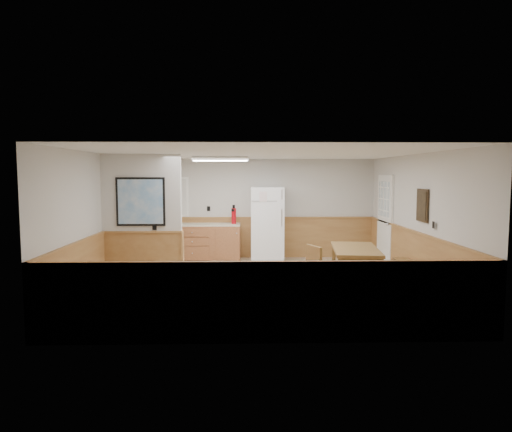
{
  "coord_description": "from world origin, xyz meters",
  "views": [
    {
      "loc": [
        -0.28,
        -8.54,
        2.11
      ],
      "look_at": [
        -0.06,
        0.4,
        1.3
      ],
      "focal_mm": 32.0,
      "sensor_mm": 36.0,
      "label": 1
    }
  ],
  "objects_px": {
    "dining_table": "(355,253)",
    "soap_bottle": "(173,219)",
    "refrigerator": "(268,224)",
    "fire_extinguisher": "(234,215)",
    "dining_bench": "(410,270)",
    "dining_chair": "(319,265)"
  },
  "relations": [
    {
      "from": "dining_table",
      "to": "fire_extinguisher",
      "type": "xyz_separation_m",
      "value": [
        -2.33,
        2.87,
        0.45
      ]
    },
    {
      "from": "dining_table",
      "to": "dining_bench",
      "type": "distance_m",
      "value": 1.07
    },
    {
      "from": "dining_bench",
      "to": "dining_chair",
      "type": "height_order",
      "value": "dining_chair"
    },
    {
      "from": "dining_chair",
      "to": "fire_extinguisher",
      "type": "distance_m",
      "value": 3.61
    },
    {
      "from": "refrigerator",
      "to": "soap_bottle",
      "type": "xyz_separation_m",
      "value": [
        -2.35,
        0.07,
        0.11
      ]
    },
    {
      "from": "refrigerator",
      "to": "dining_table",
      "type": "distance_m",
      "value": 3.21
    },
    {
      "from": "dining_table",
      "to": "dining_bench",
      "type": "height_order",
      "value": "dining_table"
    },
    {
      "from": "refrigerator",
      "to": "fire_extinguisher",
      "type": "xyz_separation_m",
      "value": [
        -0.84,
        0.04,
        0.2
      ]
    },
    {
      "from": "dining_bench",
      "to": "soap_bottle",
      "type": "xyz_separation_m",
      "value": [
        -4.87,
        2.93,
        0.68
      ]
    },
    {
      "from": "dining_bench",
      "to": "soap_bottle",
      "type": "height_order",
      "value": "soap_bottle"
    },
    {
      "from": "refrigerator",
      "to": "dining_bench",
      "type": "bearing_deg",
      "value": -45.98
    },
    {
      "from": "dining_table",
      "to": "soap_bottle",
      "type": "distance_m",
      "value": 4.83
    },
    {
      "from": "refrigerator",
      "to": "fire_extinguisher",
      "type": "bearing_deg",
      "value": -179.91
    },
    {
      "from": "dining_chair",
      "to": "fire_extinguisher",
      "type": "relative_size",
      "value": 1.82
    },
    {
      "from": "dining_table",
      "to": "soap_bottle",
      "type": "relative_size",
      "value": 7.19
    },
    {
      "from": "dining_chair",
      "to": "dining_bench",
      "type": "bearing_deg",
      "value": -14.31
    },
    {
      "from": "dining_chair",
      "to": "soap_bottle",
      "type": "xyz_separation_m",
      "value": [
        -3.12,
        3.2,
        0.52
      ]
    },
    {
      "from": "dining_table",
      "to": "dining_chair",
      "type": "xyz_separation_m",
      "value": [
        -0.73,
        -0.3,
        -0.16
      ]
    },
    {
      "from": "fire_extinguisher",
      "to": "soap_bottle",
      "type": "distance_m",
      "value": 1.51
    },
    {
      "from": "refrigerator",
      "to": "dining_bench",
      "type": "distance_m",
      "value": 3.85
    },
    {
      "from": "dining_chair",
      "to": "soap_bottle",
      "type": "bearing_deg",
      "value": 111.03
    },
    {
      "from": "dining_table",
      "to": "dining_bench",
      "type": "xyz_separation_m",
      "value": [
        1.02,
        -0.03,
        -0.31
      ]
    }
  ]
}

